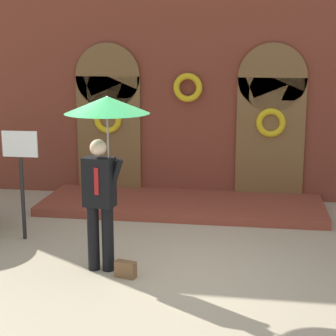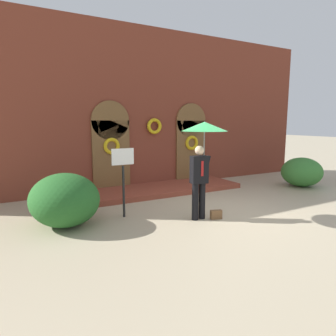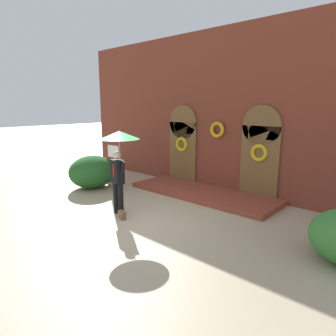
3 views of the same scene
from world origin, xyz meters
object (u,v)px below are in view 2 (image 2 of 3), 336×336
at_px(handbag, 216,215).
at_px(sign_post, 123,171).
at_px(shrub_right, 302,172).
at_px(shrub_left, 65,200).
at_px(person_with_umbrella, 203,141).

distance_m(handbag, sign_post, 2.52).
relative_size(handbag, shrub_right, 0.19).
bearing_deg(handbag, shrub_right, 31.98).
relative_size(sign_post, shrub_right, 1.18).
relative_size(shrub_left, shrub_right, 1.22).
bearing_deg(shrub_right, shrub_left, -178.69).
height_order(person_with_umbrella, sign_post, person_with_umbrella).
bearing_deg(handbag, person_with_umbrella, 160.72).
xyz_separation_m(person_with_umbrella, shrub_right, (5.37, 1.30, -1.38)).
relative_size(sign_post, shrub_left, 0.97).
relative_size(handbag, shrub_left, 0.16).
xyz_separation_m(person_with_umbrella, shrub_left, (-3.03, 1.11, -1.31)).
bearing_deg(shrub_right, handbag, -163.56).
xyz_separation_m(handbag, shrub_left, (-3.32, 1.31, 0.49)).
distance_m(person_with_umbrella, handbag, 1.84).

